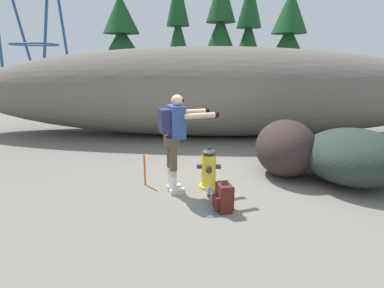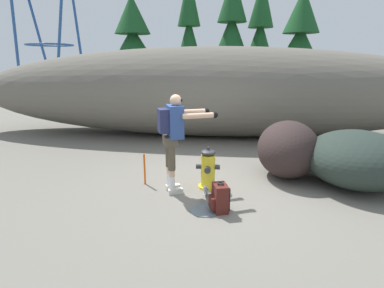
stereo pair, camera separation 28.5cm
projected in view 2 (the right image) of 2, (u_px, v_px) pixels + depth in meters
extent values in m
cube|color=slate|center=(209.00, 186.00, 5.87)|extent=(56.00, 56.00, 0.04)
ellipsoid|color=#666056|center=(216.00, 92.00, 9.55)|extent=(15.45, 3.20, 2.71)
cylinder|color=yellow|center=(208.00, 186.00, 5.76)|extent=(0.35, 0.35, 0.04)
cylinder|color=yellow|center=(208.00, 170.00, 5.68)|extent=(0.26, 0.26, 0.59)
ellipsoid|color=#333338|center=(208.00, 152.00, 5.59)|extent=(0.27, 0.27, 0.10)
cylinder|color=#333338|center=(208.00, 148.00, 5.57)|extent=(0.06, 0.06, 0.05)
cylinder|color=#333338|center=(198.00, 166.00, 5.67)|extent=(0.09, 0.09, 0.09)
cylinder|color=#333338|center=(218.00, 167.00, 5.64)|extent=(0.09, 0.09, 0.09)
cylinder|color=#333338|center=(207.00, 170.00, 5.49)|extent=(0.11, 0.09, 0.11)
ellipsoid|color=silver|center=(206.00, 191.00, 5.18)|extent=(0.10, 0.81, 0.56)
cylinder|color=slate|center=(205.00, 210.00, 4.87)|extent=(0.46, 0.46, 0.01)
cube|color=beige|center=(173.00, 187.00, 5.67)|extent=(0.28, 0.19, 0.09)
cylinder|color=white|center=(170.00, 179.00, 5.61)|extent=(0.10, 0.10, 0.24)
cylinder|color=#DBAD89|center=(169.00, 170.00, 5.57)|extent=(0.10, 0.10, 0.12)
cylinder|color=brown|center=(169.00, 154.00, 5.49)|extent=(0.13, 0.13, 0.45)
cube|color=beige|center=(176.00, 191.00, 5.49)|extent=(0.28, 0.19, 0.09)
cylinder|color=white|center=(172.00, 183.00, 5.43)|extent=(0.10, 0.10, 0.24)
cylinder|color=#DBAD89|center=(172.00, 173.00, 5.38)|extent=(0.10, 0.10, 0.12)
cylinder|color=brown|center=(172.00, 158.00, 5.31)|extent=(0.13, 0.13, 0.45)
cube|color=brown|center=(170.00, 141.00, 5.33)|extent=(0.31, 0.37, 0.16)
cube|color=#2D4784|center=(175.00, 122.00, 5.27)|extent=(0.36, 0.42, 0.56)
cube|color=#23284C|center=(163.00, 121.00, 5.21)|extent=(0.25, 0.32, 0.40)
sphere|color=#DBAD89|center=(176.00, 100.00, 5.18)|extent=(0.20, 0.20, 0.20)
cube|color=black|center=(181.00, 100.00, 5.20)|extent=(0.07, 0.15, 0.04)
cylinder|color=#DBAD89|center=(192.00, 112.00, 5.54)|extent=(0.57, 0.30, 0.09)
sphere|color=black|center=(206.00, 111.00, 5.61)|extent=(0.11, 0.11, 0.11)
cylinder|color=#DBAD89|center=(199.00, 116.00, 5.13)|extent=(0.57, 0.30, 0.09)
sphere|color=black|center=(215.00, 115.00, 5.21)|extent=(0.11, 0.11, 0.11)
cube|color=#511E19|center=(220.00, 198.00, 4.81)|extent=(0.27, 0.34, 0.44)
cube|color=#511E19|center=(212.00, 202.00, 4.80)|extent=(0.12, 0.22, 0.20)
torus|color=black|center=(220.00, 183.00, 4.75)|extent=(0.10, 0.10, 0.02)
cube|color=black|center=(229.00, 200.00, 4.75)|extent=(0.04, 0.06, 0.37)
cube|color=black|center=(226.00, 195.00, 4.91)|extent=(0.04, 0.06, 0.37)
ellipsoid|color=#28332D|center=(357.00, 159.00, 5.76)|extent=(2.42, 2.48, 1.04)
ellipsoid|color=#302423|center=(288.00, 149.00, 6.22)|extent=(1.43, 1.70, 1.13)
cylinder|color=#47331E|center=(135.00, 90.00, 15.75)|extent=(0.32, 0.32, 1.75)
cone|color=#194C23|center=(133.00, 49.00, 15.24)|extent=(2.67, 2.67, 2.17)
cone|color=#194C23|center=(132.00, 14.00, 14.82)|extent=(1.73, 1.73, 1.81)
cylinder|color=#47331E|center=(189.00, 92.00, 17.01)|extent=(0.22, 0.22, 1.33)
cone|color=#194C23|center=(189.00, 48.00, 16.41)|extent=(1.84, 1.84, 3.25)
cylinder|color=#47331E|center=(230.00, 87.00, 16.96)|extent=(0.28, 0.28, 1.77)
cone|color=#194C23|center=(231.00, 42.00, 16.35)|extent=(2.37, 2.37, 2.96)
cylinder|color=#47331E|center=(257.00, 90.00, 17.15)|extent=(0.25, 0.25, 1.45)
cone|color=#194C23|center=(259.00, 48.00, 16.56)|extent=(2.04, 2.04, 3.05)
cone|color=#194C23|center=(262.00, 1.00, 15.97)|extent=(1.33, 1.33, 2.54)
cylinder|color=#47331E|center=(295.00, 94.00, 14.59)|extent=(0.30, 0.30, 1.57)
cone|color=#194C23|center=(299.00, 51.00, 14.09)|extent=(2.46, 2.46, 2.31)
cone|color=#194C23|center=(303.00, 10.00, 13.64)|extent=(1.60, 1.60, 1.93)
cylinder|color=#285193|center=(80.00, 46.00, 19.83)|extent=(0.94, 0.94, 6.49)
cylinder|color=#285193|center=(42.00, 46.00, 20.08)|extent=(0.94, 0.94, 6.49)
cylinder|color=#285193|center=(59.00, 44.00, 17.36)|extent=(0.94, 0.94, 6.49)
cylinder|color=#285193|center=(16.00, 44.00, 17.61)|extent=(0.94, 0.94, 6.49)
torus|color=#285193|center=(50.00, 45.00, 18.72)|extent=(2.77, 2.77, 0.10)
cylinder|color=#E55914|center=(145.00, 169.00, 5.85)|extent=(0.04, 0.04, 0.60)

